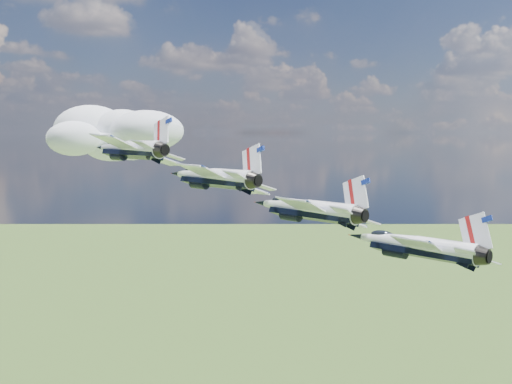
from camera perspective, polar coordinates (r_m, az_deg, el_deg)
name	(u,v)px	position (r m, az deg, el deg)	size (l,w,h in m)	color
cloud_far	(107,136)	(312.95, -14.72, 5.43)	(57.75, 45.38, 22.69)	white
jet_0	(128,149)	(75.44, -12.70, 4.26)	(11.51, 17.04, 5.09)	silver
jet_1	(211,177)	(69.29, -4.56, 1.55)	(11.51, 17.04, 5.09)	silver
jet_2	(304,208)	(64.97, 4.87, -1.65)	(11.51, 17.04, 5.09)	white
jet_3	(412,245)	(62.84, 15.32, -5.12)	(11.51, 17.04, 5.09)	white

